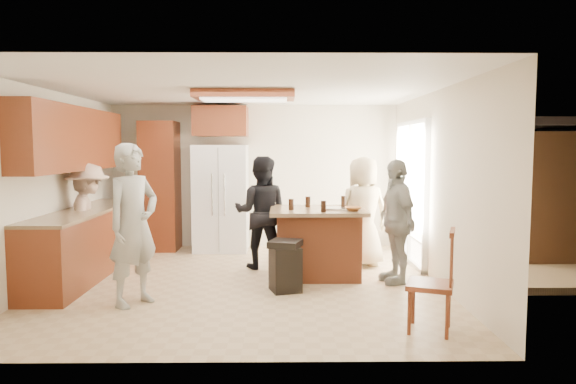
{
  "coord_description": "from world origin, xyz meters",
  "views": [
    {
      "loc": [
        0.49,
        -6.58,
        1.76
      ],
      "look_at": [
        0.57,
        0.43,
        1.15
      ],
      "focal_mm": 32.0,
      "sensor_mm": 36.0,
      "label": 1
    }
  ],
  "objects_px": {
    "person_behind_right": "(363,212)",
    "refrigerator": "(221,198)",
    "person_front_left": "(133,225)",
    "kitchen_island": "(317,242)",
    "spindle_chair": "(432,285)",
    "person_behind_left": "(261,212)",
    "person_counter": "(88,219)",
    "person_side_right": "(396,221)",
    "trash_bin": "(285,265)"
  },
  "relations": [
    {
      "from": "person_front_left",
      "to": "kitchen_island",
      "type": "xyz_separation_m",
      "value": [
        2.14,
        1.25,
        -0.43
      ]
    },
    {
      "from": "trash_bin",
      "to": "spindle_chair",
      "type": "distance_m",
      "value": 1.98
    },
    {
      "from": "spindle_chair",
      "to": "person_counter",
      "type": "bearing_deg",
      "value": 150.9
    },
    {
      "from": "refrigerator",
      "to": "trash_bin",
      "type": "xyz_separation_m",
      "value": [
        1.08,
        -2.52,
        -0.58
      ]
    },
    {
      "from": "refrigerator",
      "to": "spindle_chair",
      "type": "height_order",
      "value": "refrigerator"
    },
    {
      "from": "person_front_left",
      "to": "refrigerator",
      "type": "distance_m",
      "value": 3.1
    },
    {
      "from": "person_behind_right",
      "to": "person_behind_left",
      "type": "bearing_deg",
      "value": -13.81
    },
    {
      "from": "kitchen_island",
      "to": "person_counter",
      "type": "bearing_deg",
      "value": 177.24
    },
    {
      "from": "person_behind_right",
      "to": "refrigerator",
      "type": "relative_size",
      "value": 0.91
    },
    {
      "from": "person_front_left",
      "to": "person_side_right",
      "type": "relative_size",
      "value": 1.12
    },
    {
      "from": "person_behind_left",
      "to": "trash_bin",
      "type": "bearing_deg",
      "value": 111.02
    },
    {
      "from": "kitchen_island",
      "to": "trash_bin",
      "type": "bearing_deg",
      "value": -121.01
    },
    {
      "from": "person_side_right",
      "to": "trash_bin",
      "type": "xyz_separation_m",
      "value": [
        -1.44,
        -0.41,
        -0.49
      ]
    },
    {
      "from": "spindle_chair",
      "to": "person_behind_right",
      "type": "bearing_deg",
      "value": 95.1
    },
    {
      "from": "person_side_right",
      "to": "person_counter",
      "type": "relative_size",
      "value": 1.04
    },
    {
      "from": "person_behind_left",
      "to": "refrigerator",
      "type": "height_order",
      "value": "refrigerator"
    },
    {
      "from": "person_front_left",
      "to": "kitchen_island",
      "type": "height_order",
      "value": "person_front_left"
    },
    {
      "from": "spindle_chair",
      "to": "person_side_right",
      "type": "bearing_deg",
      "value": 88.45
    },
    {
      "from": "refrigerator",
      "to": "spindle_chair",
      "type": "xyz_separation_m",
      "value": [
        2.47,
        -3.93,
        -0.45
      ]
    },
    {
      "from": "trash_bin",
      "to": "refrigerator",
      "type": "bearing_deg",
      "value": 113.11
    },
    {
      "from": "kitchen_island",
      "to": "person_behind_left",
      "type": "bearing_deg",
      "value": 147.56
    },
    {
      "from": "person_counter",
      "to": "refrigerator",
      "type": "distance_m",
      "value": 2.32
    },
    {
      "from": "trash_bin",
      "to": "person_front_left",
      "type": "bearing_deg",
      "value": -163.3
    },
    {
      "from": "person_behind_right",
      "to": "person_side_right",
      "type": "xyz_separation_m",
      "value": [
        0.29,
        -0.9,
        -0.01
      ]
    },
    {
      "from": "person_behind_left",
      "to": "trash_bin",
      "type": "height_order",
      "value": "person_behind_left"
    },
    {
      "from": "person_front_left",
      "to": "trash_bin",
      "type": "distance_m",
      "value": 1.86
    },
    {
      "from": "person_behind_left",
      "to": "person_behind_right",
      "type": "height_order",
      "value": "person_behind_left"
    },
    {
      "from": "person_behind_left",
      "to": "person_behind_right",
      "type": "bearing_deg",
      "value": -172.04
    },
    {
      "from": "person_front_left",
      "to": "person_side_right",
      "type": "height_order",
      "value": "person_front_left"
    },
    {
      "from": "person_counter",
      "to": "person_front_left",
      "type": "bearing_deg",
      "value": -163.21
    },
    {
      "from": "kitchen_island",
      "to": "trash_bin",
      "type": "xyz_separation_m",
      "value": [
        -0.44,
        -0.74,
        -0.16
      ]
    },
    {
      "from": "person_front_left",
      "to": "person_behind_right",
      "type": "distance_m",
      "value": 3.38
    },
    {
      "from": "person_behind_left",
      "to": "kitchen_island",
      "type": "xyz_separation_m",
      "value": [
        0.79,
        -0.5,
        -0.34
      ]
    },
    {
      "from": "person_side_right",
      "to": "person_behind_right",
      "type": "bearing_deg",
      "value": -172.71
    },
    {
      "from": "person_behind_right",
      "to": "kitchen_island",
      "type": "relative_size",
      "value": 1.27
    },
    {
      "from": "person_behind_left",
      "to": "person_counter",
      "type": "height_order",
      "value": "person_behind_left"
    },
    {
      "from": "trash_bin",
      "to": "spindle_chair",
      "type": "relative_size",
      "value": 0.63
    },
    {
      "from": "person_side_right",
      "to": "person_behind_left",
      "type": "bearing_deg",
      "value": -125.57
    },
    {
      "from": "person_counter",
      "to": "refrigerator",
      "type": "relative_size",
      "value": 0.86
    },
    {
      "from": "person_counter",
      "to": "spindle_chair",
      "type": "xyz_separation_m",
      "value": [
        4.12,
        -2.29,
        -0.32
      ]
    },
    {
      "from": "person_front_left",
      "to": "trash_bin",
      "type": "bearing_deg",
      "value": -39.28
    },
    {
      "from": "refrigerator",
      "to": "spindle_chair",
      "type": "bearing_deg",
      "value": -57.8
    },
    {
      "from": "person_behind_right",
      "to": "refrigerator",
      "type": "distance_m",
      "value": 2.54
    },
    {
      "from": "person_behind_right",
      "to": "person_counter",
      "type": "height_order",
      "value": "person_behind_right"
    },
    {
      "from": "person_front_left",
      "to": "spindle_chair",
      "type": "bearing_deg",
      "value": -72.1
    },
    {
      "from": "person_counter",
      "to": "kitchen_island",
      "type": "distance_m",
      "value": 3.18
    },
    {
      "from": "person_behind_left",
      "to": "person_counter",
      "type": "distance_m",
      "value": 2.4
    },
    {
      "from": "person_counter",
      "to": "refrigerator",
      "type": "xyz_separation_m",
      "value": [
        1.65,
        1.63,
        0.13
      ]
    },
    {
      "from": "person_behind_left",
      "to": "person_side_right",
      "type": "distance_m",
      "value": 1.97
    },
    {
      "from": "person_counter",
      "to": "refrigerator",
      "type": "height_order",
      "value": "refrigerator"
    }
  ]
}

